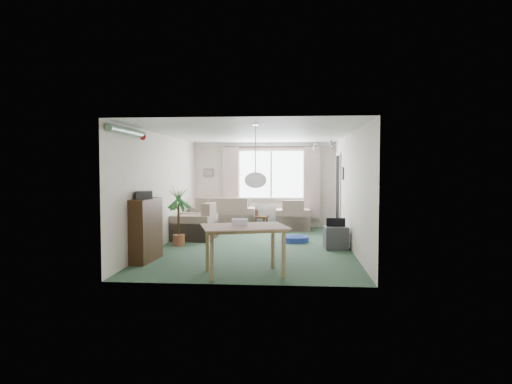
# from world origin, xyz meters

# --- Properties ---
(ground) EXTENTS (6.50, 6.50, 0.00)m
(ground) POSITION_xyz_m (0.00, 0.00, 0.00)
(ground) COLOR #2A4732
(window) EXTENTS (1.80, 0.03, 1.30)m
(window) POSITION_xyz_m (0.20, 3.23, 1.50)
(window) COLOR white
(curtain_rod) EXTENTS (2.60, 0.03, 0.03)m
(curtain_rod) POSITION_xyz_m (0.20, 3.15, 2.27)
(curtain_rod) COLOR black
(curtain_left) EXTENTS (0.45, 0.08, 2.00)m
(curtain_left) POSITION_xyz_m (-0.95, 3.13, 1.27)
(curtain_left) COLOR beige
(curtain_right) EXTENTS (0.45, 0.08, 2.00)m
(curtain_right) POSITION_xyz_m (1.35, 3.13, 1.27)
(curtain_right) COLOR beige
(radiator) EXTENTS (1.20, 0.10, 0.55)m
(radiator) POSITION_xyz_m (0.20, 3.19, 0.40)
(radiator) COLOR white
(doorway) EXTENTS (0.03, 0.95, 2.00)m
(doorway) POSITION_xyz_m (1.99, 2.20, 1.00)
(doorway) COLOR black
(pendant_lamp) EXTENTS (0.36, 0.36, 0.36)m
(pendant_lamp) POSITION_xyz_m (0.20, -2.30, 1.48)
(pendant_lamp) COLOR white
(tinsel_garland) EXTENTS (1.60, 1.60, 0.12)m
(tinsel_garland) POSITION_xyz_m (-1.92, -2.30, 2.28)
(tinsel_garland) COLOR #196626
(bauble_cluster_a) EXTENTS (0.20, 0.20, 0.20)m
(bauble_cluster_a) POSITION_xyz_m (1.30, 0.90, 2.22)
(bauble_cluster_a) COLOR silver
(bauble_cluster_b) EXTENTS (0.20, 0.20, 0.20)m
(bauble_cluster_b) POSITION_xyz_m (1.60, -0.30, 2.22)
(bauble_cluster_b) COLOR silver
(wall_picture_back) EXTENTS (0.28, 0.03, 0.22)m
(wall_picture_back) POSITION_xyz_m (-1.60, 3.23, 1.55)
(wall_picture_back) COLOR brown
(wall_picture_right) EXTENTS (0.03, 0.24, 0.30)m
(wall_picture_right) POSITION_xyz_m (1.98, 1.20, 1.55)
(wall_picture_right) COLOR brown
(sofa) EXTENTS (1.79, 0.99, 0.88)m
(sofa) POSITION_xyz_m (-1.10, 2.75, 0.44)
(sofa) COLOR tan
(sofa) RESTS_ON ground
(armchair_corner) EXTENTS (0.94, 0.89, 0.82)m
(armchair_corner) POSITION_xyz_m (0.81, 2.73, 0.41)
(armchair_corner) COLOR beige
(armchair_corner) RESTS_ON ground
(armchair_left) EXTENTS (0.99, 1.04, 0.86)m
(armchair_left) POSITION_xyz_m (-1.50, 0.84, 0.43)
(armchair_left) COLOR beige
(armchair_left) RESTS_ON ground
(coffee_table) EXTENTS (0.88, 0.57, 0.37)m
(coffee_table) POSITION_xyz_m (-0.29, 2.75, 0.18)
(coffee_table) COLOR black
(coffee_table) RESTS_ON ground
(photo_frame) EXTENTS (0.12, 0.02, 0.16)m
(photo_frame) POSITION_xyz_m (-0.19, 2.70, 0.45)
(photo_frame) COLOR #503329
(photo_frame) RESTS_ON coffee_table
(bookshelf) EXTENTS (0.38, 0.94, 1.13)m
(bookshelf) POSITION_xyz_m (-1.84, -1.72, 0.56)
(bookshelf) COLOR black
(bookshelf) RESTS_ON ground
(hifi_box) EXTENTS (0.38, 0.42, 0.14)m
(hifi_box) POSITION_xyz_m (-1.85, -1.73, 1.20)
(hifi_box) COLOR #38393D
(hifi_box) RESTS_ON bookshelf
(houseplant) EXTENTS (0.57, 0.57, 1.27)m
(houseplant) POSITION_xyz_m (-1.65, -0.06, 0.64)
(houseplant) COLOR #1D562E
(houseplant) RESTS_ON ground
(dining_table) EXTENTS (1.37, 1.10, 0.75)m
(dining_table) POSITION_xyz_m (0.05, -2.60, 0.37)
(dining_table) COLOR #A38958
(dining_table) RESTS_ON ground
(gift_box) EXTENTS (0.27, 0.20, 0.12)m
(gift_box) POSITION_xyz_m (-0.03, -2.52, 0.81)
(gift_box) COLOR white
(gift_box) RESTS_ON dining_table
(tv_cube) EXTENTS (0.50, 0.54, 0.47)m
(tv_cube) POSITION_xyz_m (1.70, -0.18, 0.23)
(tv_cube) COLOR #343539
(tv_cube) RESTS_ON ground
(pet_bed) EXTENTS (0.79, 0.79, 0.12)m
(pet_bed) POSITION_xyz_m (0.87, 0.66, 0.06)
(pet_bed) COLOR navy
(pet_bed) RESTS_ON ground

